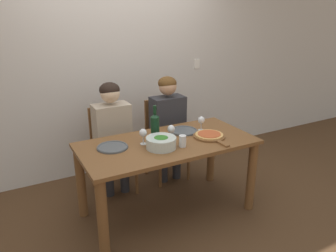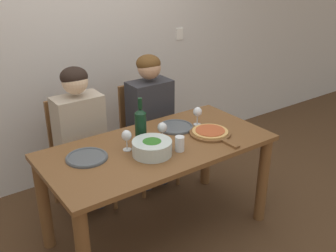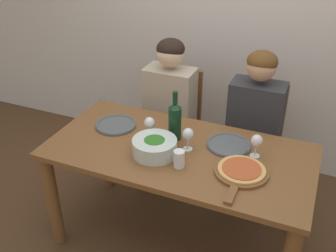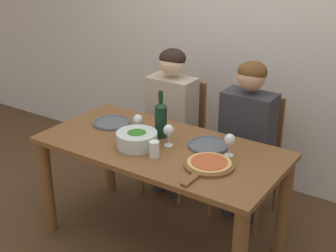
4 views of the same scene
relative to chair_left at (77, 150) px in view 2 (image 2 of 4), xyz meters
name	(u,v)px [view 2 (image 2 of 4)]	position (x,y,z in m)	size (l,w,h in m)	color
ground_plane	(159,231)	(0.33, -0.73, -0.52)	(40.00, 40.00, 0.00)	#4C331E
back_wall	(80,36)	(0.33, 0.51, 0.83)	(10.00, 0.06, 2.70)	silver
dining_table	(158,162)	(0.33, -0.73, 0.11)	(1.66, 0.81, 0.77)	brown
chair_left	(77,150)	(0.00, 0.00, 0.00)	(0.42, 0.42, 0.94)	brown
chair_right	(145,131)	(0.67, 0.00, 0.00)	(0.42, 0.42, 0.94)	brown
person_woman	(80,128)	(0.00, -0.11, 0.24)	(0.47, 0.51, 1.25)	#28282D
person_man	(151,110)	(0.67, -0.11, 0.24)	(0.47, 0.51, 1.25)	#28282D
wine_bottle	(141,124)	(0.25, -0.62, 0.39)	(0.08, 0.08, 0.34)	black
broccoli_bowl	(152,148)	(0.21, -0.83, 0.30)	(0.27, 0.27, 0.11)	silver
dinner_plate_left	(87,157)	(-0.18, -0.63, 0.26)	(0.28, 0.28, 0.02)	#4C5156
dinner_plate_right	(176,127)	(0.60, -0.57, 0.26)	(0.28, 0.28, 0.02)	#4C5156
pizza_on_board	(211,133)	(0.74, -0.82, 0.27)	(0.31, 0.45, 0.04)	brown
wine_glass_left	(127,136)	(0.10, -0.68, 0.36)	(0.07, 0.07, 0.15)	silver
wine_glass_right	(198,113)	(0.78, -0.62, 0.36)	(0.07, 0.07, 0.15)	silver
wine_glass_centre	(162,128)	(0.38, -0.71, 0.36)	(0.07, 0.07, 0.15)	silver
water_tumbler	(180,144)	(0.39, -0.90, 0.30)	(0.07, 0.07, 0.11)	silver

